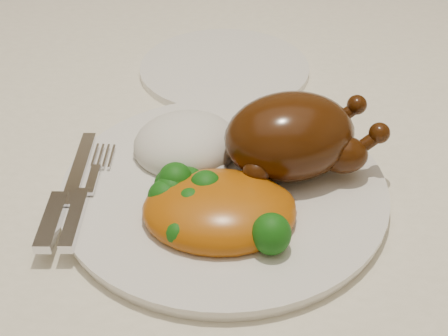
# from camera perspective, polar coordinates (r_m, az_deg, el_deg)

# --- Properties ---
(dining_table) EXTENTS (1.60, 0.90, 0.76)m
(dining_table) POSITION_cam_1_polar(r_m,az_deg,el_deg) (0.84, -7.49, 0.82)
(dining_table) COLOR brown
(dining_table) RESTS_ON floor
(tablecloth) EXTENTS (1.73, 1.03, 0.18)m
(tablecloth) POSITION_cam_1_polar(r_m,az_deg,el_deg) (0.79, -7.91, 5.06)
(tablecloth) COLOR white
(tablecloth) RESTS_ON dining_table
(dinner_plate) EXTENTS (0.39, 0.39, 0.01)m
(dinner_plate) POSITION_cam_1_polar(r_m,az_deg,el_deg) (0.61, 0.00, -2.00)
(dinner_plate) COLOR white
(dinner_plate) RESTS_ON tablecloth
(side_plate) EXTENTS (0.26, 0.26, 0.01)m
(side_plate) POSITION_cam_1_polar(r_m,az_deg,el_deg) (0.81, 0.04, 9.08)
(side_plate) COLOR white
(side_plate) RESTS_ON tablecloth
(roast_chicken) EXTENTS (0.17, 0.14, 0.08)m
(roast_chicken) POSITION_cam_1_polar(r_m,az_deg,el_deg) (0.60, 6.36, 2.96)
(roast_chicken) COLOR #451F07
(roast_chicken) RESTS_ON dinner_plate
(rice_mound) EXTENTS (0.14, 0.13, 0.06)m
(rice_mound) POSITION_cam_1_polar(r_m,az_deg,el_deg) (0.64, -3.46, 2.17)
(rice_mound) COLOR white
(rice_mound) RESTS_ON dinner_plate
(mac_and_cheese) EXTENTS (0.15, 0.12, 0.05)m
(mac_and_cheese) POSITION_cam_1_polar(r_m,az_deg,el_deg) (0.56, -0.67, -3.56)
(mac_and_cheese) COLOR #B05A0B
(mac_and_cheese) RESTS_ON dinner_plate
(cutlery) EXTENTS (0.04, 0.18, 0.01)m
(cutlery) POSITION_cam_1_polar(r_m,az_deg,el_deg) (0.59, -13.80, -3.04)
(cutlery) COLOR silver
(cutlery) RESTS_ON dinner_plate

